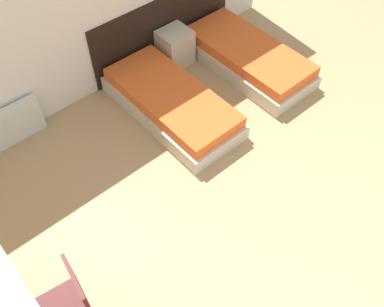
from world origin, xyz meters
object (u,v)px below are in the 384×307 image
(bed_near_window, at_px, (172,103))
(nightstand, at_px, (175,47))
(bed_near_door, at_px, (248,57))
(chair_near_laptop, at_px, (67,306))

(bed_near_window, relative_size, nightstand, 3.72)
(bed_near_door, xyz_separation_m, nightstand, (-0.69, 0.77, 0.08))
(nightstand, bearing_deg, bed_near_door, -47.90)
(bed_near_door, distance_m, chair_near_laptop, 4.05)
(nightstand, height_order, chair_near_laptop, chair_near_laptop)
(chair_near_laptop, bearing_deg, bed_near_window, 41.48)
(bed_near_window, relative_size, chair_near_laptop, 2.05)
(nightstand, xyz_separation_m, chair_near_laptop, (-3.04, -2.30, 0.25))
(chair_near_laptop, bearing_deg, bed_near_door, 30.65)
(bed_near_door, height_order, nightstand, nightstand)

